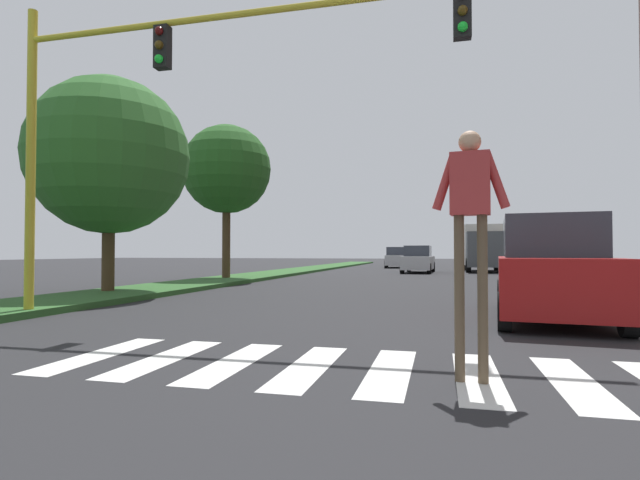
% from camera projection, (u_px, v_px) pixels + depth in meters
% --- Properties ---
extents(ground_plane, '(140.00, 140.00, 0.00)m').
position_uv_depth(ground_plane, '(430.00, 276.00, 26.48)').
color(ground_plane, '#262628').
extents(crosswalk, '(7.65, 2.20, 0.01)m').
position_uv_depth(crosswalk, '(390.00, 371.00, 5.25)').
color(crosswalk, silver).
rests_on(crosswalk, ground_plane).
extents(median_strip, '(2.73, 64.00, 0.15)m').
position_uv_depth(median_strip, '(270.00, 274.00, 26.57)').
color(median_strip, '#2D5B28').
rests_on(median_strip, ground_plane).
extents(tree_mid, '(4.63, 4.63, 6.29)m').
position_uv_depth(tree_mid, '(109.00, 156.00, 14.46)').
color(tree_mid, '#4C3823').
rests_on(tree_mid, median_strip).
extents(tree_far, '(3.96, 3.96, 6.83)m').
position_uv_depth(tree_far, '(227.00, 170.00, 21.91)').
color(tree_far, '#4C3823').
rests_on(tree_far, median_strip).
extents(sidewalk_right, '(3.00, 64.00, 0.15)m').
position_uv_depth(sidewalk_right, '(626.00, 278.00, 22.44)').
color(sidewalk_right, '#9E9991').
rests_on(sidewalk_right, ground_plane).
extents(traffic_light_gantry, '(9.87, 0.30, 6.00)m').
position_uv_depth(traffic_light_gantry, '(163.00, 85.00, 9.08)').
color(traffic_light_gantry, gold).
rests_on(traffic_light_gantry, median_strip).
extents(pedestrian_performer, '(0.75, 0.28, 2.49)m').
position_uv_depth(pedestrian_performer, '(470.00, 214.00, 4.84)').
color(pedestrian_performer, brown).
rests_on(pedestrian_performer, ground_plane).
extents(suv_crossing, '(2.41, 4.78, 1.97)m').
position_uv_depth(suv_crossing, '(551.00, 270.00, 9.43)').
color(suv_crossing, maroon).
rests_on(suv_crossing, ground_plane).
extents(sedan_midblock, '(2.00, 4.58, 1.68)m').
position_uv_depth(sedan_midblock, '(418.00, 260.00, 30.49)').
color(sedan_midblock, '#B7B7BC').
rests_on(sedan_midblock, ground_plane).
extents(sedan_distant, '(2.16, 4.54, 1.69)m').
position_uv_depth(sedan_distant, '(396.00, 258.00, 40.29)').
color(sedan_distant, '#B7B7BC').
rests_on(sedan_distant, ground_plane).
extents(sedan_far_horizon, '(2.26, 4.54, 1.67)m').
position_uv_depth(sedan_far_horizon, '(403.00, 257.00, 48.92)').
color(sedan_far_horizon, silver).
rests_on(sedan_far_horizon, ground_plane).
extents(truck_box_delivery, '(2.40, 6.20, 3.10)m').
position_uv_depth(truck_box_delivery, '(483.00, 247.00, 32.64)').
color(truck_box_delivery, '#474C51').
rests_on(truck_box_delivery, ground_plane).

